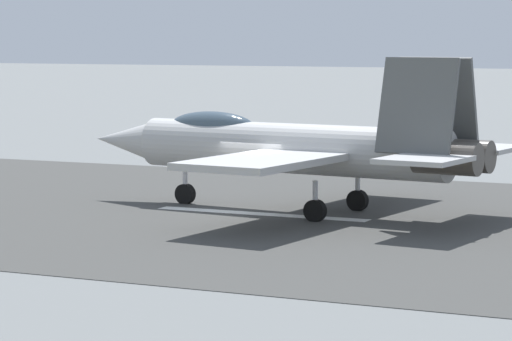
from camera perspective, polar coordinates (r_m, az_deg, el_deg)
The scene contains 4 objects.
ground_plane at distance 45.86m, azimuth -0.34°, elevation -1.91°, with size 400.00×400.00×0.00m, color slate.
runway_strip at distance 45.85m, azimuth -0.32°, elevation -1.90°, with size 240.00×26.00×0.02m.
fighter_jet at distance 45.83m, azimuth 1.72°, elevation 1.06°, with size 16.37×13.71×5.56m.
marker_cone_mid at distance 60.17m, azimuth -0.60°, elevation 0.23°, with size 0.44×0.44×0.55m, color orange.
Camera 1 is at (-19.57, 41.00, 6.29)m, focal length 91.08 mm.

